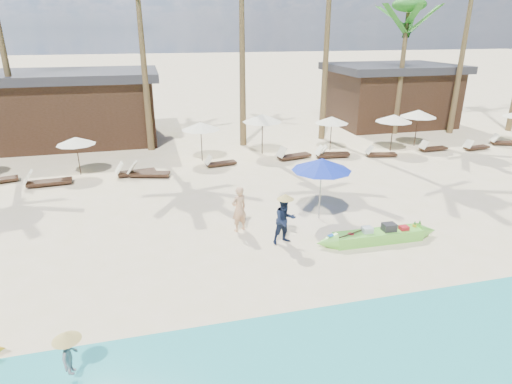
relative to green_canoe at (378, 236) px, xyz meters
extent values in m
plane|color=beige|center=(-3.74, -0.44, -0.21)|extent=(240.00, 240.00, 0.00)
cube|color=#68CD3E|center=(0.00, 0.00, -0.03)|extent=(3.06, 0.69, 0.37)
cube|color=white|center=(0.00, 0.00, -0.01)|extent=(2.63, 0.51, 0.16)
cube|color=#262628|center=(0.38, -0.01, 0.24)|extent=(0.44, 0.34, 0.34)
cube|color=silver|center=(-0.38, 0.05, 0.21)|extent=(0.34, 0.29, 0.27)
cube|color=red|center=(0.91, -0.07, 0.18)|extent=(0.29, 0.25, 0.21)
cylinder|color=red|center=(-0.96, 0.07, 0.12)|extent=(0.21, 0.21, 0.09)
cylinder|color=#262628|center=(-1.20, -0.03, 0.11)|extent=(0.19, 0.19, 0.08)
sphere|color=tan|center=(-1.49, 0.03, 0.16)|extent=(0.17, 0.17, 0.17)
cylinder|color=gold|center=(1.39, 0.05, 0.16)|extent=(0.13, 0.13, 0.17)
cylinder|color=gold|center=(1.59, 0.05, 0.16)|extent=(0.13, 0.13, 0.17)
imported|color=tan|center=(-4.32, 1.98, 0.62)|extent=(0.71, 0.60, 1.65)
imported|color=#141E37|center=(-3.06, 0.70, 0.60)|extent=(0.89, 0.75, 1.63)
imported|color=gray|center=(-9.04, -3.95, 0.41)|extent=(0.44, 0.62, 0.88)
cylinder|color=#99999E|center=(-1.20, 2.25, 0.93)|extent=(0.05, 0.05, 2.28)
cone|color=#132EBA|center=(-1.20, 2.25, 1.92)|extent=(2.18, 2.18, 0.45)
cylinder|color=#342015|center=(-10.57, 9.95, 0.70)|extent=(0.05, 0.05, 1.83)
cone|color=white|center=(-10.57, 9.95, 1.49)|extent=(1.83, 1.83, 0.37)
cube|color=#342015|center=(-11.74, 8.63, -0.04)|extent=(1.94, 0.77, 0.13)
cube|color=white|center=(-12.57, 8.56, 0.29)|extent=(0.47, 0.65, 0.55)
cube|color=#342015|center=(-7.89, 9.14, -0.05)|extent=(1.86, 0.82, 0.13)
cube|color=white|center=(-8.67, 9.03, 0.27)|extent=(0.48, 0.63, 0.52)
cylinder|color=#342015|center=(-4.48, 10.84, 0.82)|extent=(0.05, 0.05, 2.05)
cone|color=white|center=(-4.48, 10.84, 1.70)|extent=(2.05, 2.05, 0.41)
cube|color=#342015|center=(-7.28, 8.72, -0.04)|extent=(1.95, 1.09, 0.13)
cube|color=white|center=(-8.07, 8.94, 0.28)|extent=(0.57, 0.69, 0.54)
cylinder|color=#342015|center=(-0.98, 11.33, 0.90)|extent=(0.06, 0.06, 2.22)
cone|color=white|center=(-0.98, 11.33, 1.85)|extent=(2.22, 2.22, 0.44)
cube|color=#342015|center=(-3.64, 9.65, -0.07)|extent=(1.62, 0.77, 0.11)
cube|color=white|center=(-4.32, 9.53, 0.20)|extent=(0.43, 0.56, 0.46)
cube|color=#342015|center=(0.47, 9.91, -0.04)|extent=(1.94, 0.99, 0.13)
cube|color=white|center=(-0.33, 9.74, 0.28)|extent=(0.54, 0.68, 0.54)
cylinder|color=#342015|center=(3.10, 11.14, 0.75)|extent=(0.05, 0.05, 1.92)
cone|color=white|center=(3.10, 11.14, 1.58)|extent=(1.92, 1.92, 0.38)
cube|color=#342015|center=(2.59, 9.63, -0.06)|extent=(1.78, 0.71, 0.12)
cube|color=white|center=(1.83, 9.70, 0.25)|extent=(0.44, 0.59, 0.51)
cube|color=#342015|center=(2.89, 9.89, -0.07)|extent=(1.61, 0.74, 0.11)
cube|color=white|center=(2.22, 10.00, 0.20)|extent=(0.42, 0.55, 0.45)
cylinder|color=#342015|center=(6.45, 10.11, 0.83)|extent=(0.05, 0.05, 2.07)
cone|color=white|center=(6.45, 10.11, 1.72)|extent=(2.07, 2.07, 0.41)
cube|color=#342015|center=(5.33, 9.12, -0.07)|extent=(1.69, 0.83, 0.11)
cube|color=white|center=(4.63, 9.26, 0.22)|extent=(0.46, 0.58, 0.47)
cylinder|color=#342015|center=(8.49, 10.80, 0.85)|extent=(0.05, 0.05, 2.12)
cone|color=white|center=(8.49, 10.80, 1.77)|extent=(2.12, 2.12, 0.42)
cube|color=#342015|center=(8.90, 9.49, -0.06)|extent=(1.66, 0.61, 0.12)
cube|color=white|center=(8.18, 9.46, 0.22)|extent=(0.39, 0.55, 0.48)
cube|color=#342015|center=(11.54, 9.10, -0.07)|extent=(1.63, 0.71, 0.11)
cube|color=white|center=(10.85, 9.01, 0.21)|extent=(0.42, 0.55, 0.46)
cube|color=#342015|center=(14.04, 9.55, -0.06)|extent=(1.78, 1.03, 0.12)
cube|color=white|center=(13.33, 9.77, 0.24)|extent=(0.53, 0.64, 0.50)
cone|color=brown|center=(-14.19, 14.63, 5.24)|extent=(0.40, 0.40, 10.89)
cone|color=brown|center=(-7.10, 13.83, 4.83)|extent=(0.40, 0.40, 10.08)
cone|color=brown|center=(-1.59, 13.57, 5.42)|extent=(0.40, 0.40, 11.26)
cone|color=brown|center=(3.71, 13.94, 6.37)|extent=(0.40, 0.40, 13.16)
cone|color=brown|center=(9.10, 14.08, 3.83)|extent=(0.40, 0.40, 8.07)
ellipsoid|color=#1A6419|center=(9.10, 14.08, 7.87)|extent=(2.08, 2.08, 0.88)
cone|color=brown|center=(12.83, 13.23, 5.11)|extent=(0.40, 0.40, 10.64)
cube|color=#342015|center=(-11.74, 17.06, 1.69)|extent=(10.00, 6.00, 3.80)
cube|color=#2D2D33|center=(-11.74, 17.06, 3.84)|extent=(10.80, 6.60, 0.50)
cube|color=#342015|center=(10.26, 17.06, 1.69)|extent=(8.00, 6.00, 3.80)
cube|color=#2D2D33|center=(10.26, 17.06, 3.84)|extent=(8.80, 6.60, 0.50)
camera|label=1|loc=(-7.10, -11.44, 6.50)|focal=30.00mm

